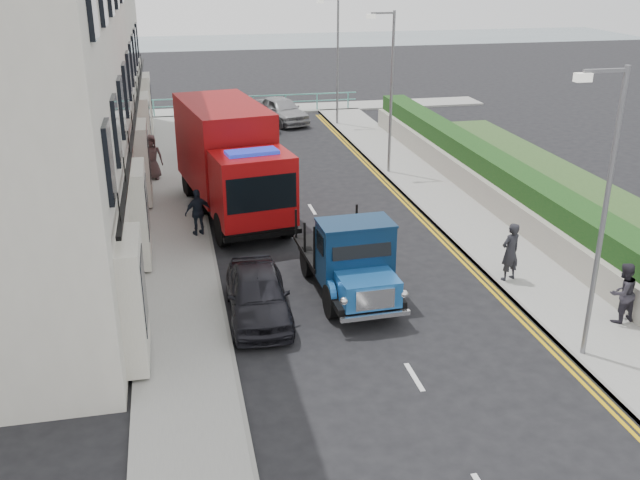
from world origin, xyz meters
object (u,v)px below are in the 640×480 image
(lamp_mid, at_px, (389,84))
(red_lorry, at_px, (230,158))
(lamp_far, at_px, (336,54))
(bedford_lorry, at_px, (353,265))
(pedestrian_east_near, at_px, (510,252))
(lamp_near, at_px, (601,202))
(parked_car_front, at_px, (258,294))

(lamp_mid, bearing_deg, red_lorry, -152.55)
(lamp_far, distance_m, bedford_lorry, 22.50)
(lamp_mid, distance_m, red_lorry, 8.35)
(lamp_mid, bearing_deg, pedestrian_east_near, -88.91)
(lamp_far, distance_m, pedestrian_east_near, 21.90)
(lamp_near, bearing_deg, lamp_far, 90.00)
(bedford_lorry, bearing_deg, parked_car_front, -173.35)
(pedestrian_east_near, bearing_deg, red_lorry, -65.32)
(lamp_near, xyz_separation_m, bedford_lorry, (-4.59, 4.16, -2.90))
(lamp_far, bearing_deg, lamp_mid, -90.00)
(red_lorry, bearing_deg, lamp_far, 53.12)
(lamp_near, bearing_deg, parked_car_front, 153.06)
(lamp_near, xyz_separation_m, parked_car_front, (-7.34, 3.73, -3.31))
(bedford_lorry, relative_size, parked_car_front, 1.28)
(lamp_mid, distance_m, pedestrian_east_near, 12.08)
(lamp_far, bearing_deg, lamp_near, -90.00)
(lamp_near, distance_m, pedestrian_east_near, 5.24)
(lamp_mid, distance_m, parked_car_front, 14.68)
(lamp_near, distance_m, bedford_lorry, 6.84)
(lamp_near, relative_size, lamp_mid, 1.00)
(lamp_far, xyz_separation_m, red_lorry, (-7.23, -13.75, -1.85))
(lamp_near, height_order, pedestrian_east_near, lamp_near)
(red_lorry, xyz_separation_m, pedestrian_east_near, (7.45, -7.94, -1.13))
(lamp_mid, distance_m, bedford_lorry, 13.02)
(bedford_lorry, height_order, red_lorry, red_lorry)
(parked_car_front, relative_size, pedestrian_east_near, 2.26)
(lamp_far, distance_m, parked_car_front, 23.68)
(red_lorry, height_order, pedestrian_east_near, red_lorry)
(bedford_lorry, distance_m, red_lorry, 8.57)
(lamp_far, distance_m, red_lorry, 15.65)
(lamp_far, height_order, parked_car_front, lamp_far)
(bedford_lorry, relative_size, red_lorry, 0.64)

